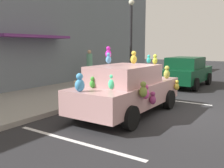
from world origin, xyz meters
TOP-DOWN VIEW (x-y plane):
  - ground_plane at (0.00, 0.00)m, footprint 60.00×60.00m
  - sidewalk at (0.00, 5.00)m, footprint 24.00×4.00m
  - storefront_building at (-0.00, 7.14)m, footprint 24.00×1.25m
  - parking_stripe_front at (1.74, 1.00)m, footprint 0.12×3.60m
  - parking_stripe_rear at (-3.62, 1.00)m, footprint 0.12×3.60m
  - plush_covered_car at (-0.95, 1.20)m, footprint 4.32×2.03m
  - parked_sedan_behind at (5.54, 1.38)m, footprint 4.11×1.93m
  - teddy_bear_on_sidewalk at (-0.72, 3.47)m, footprint 0.38×0.32m
  - street_lamp_post at (3.35, 3.50)m, footprint 0.28×0.28m
  - pedestrian_near_shopfront at (3.12, 5.95)m, footprint 0.33×0.33m

SIDE VIEW (x-z plane):
  - ground_plane at x=0.00m, z-range 0.00..0.00m
  - parking_stripe_front at x=1.74m, z-range 0.00..0.01m
  - parking_stripe_rear at x=-3.62m, z-range 0.00..0.01m
  - sidewalk at x=0.00m, z-range 0.00..0.15m
  - teddy_bear_on_sidewalk at x=-0.72m, z-range 0.12..0.86m
  - parked_sedan_behind at x=5.54m, z-range 0.02..1.56m
  - plush_covered_car at x=-0.95m, z-range -0.26..1.86m
  - pedestrian_near_shopfront at x=3.12m, z-range 0.09..1.86m
  - street_lamp_post at x=3.35m, z-range 0.60..4.80m
  - storefront_building at x=0.00m, z-range -0.01..6.39m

